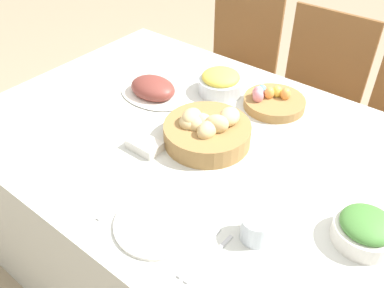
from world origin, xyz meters
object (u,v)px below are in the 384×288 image
Objects in this scene: chair_far_left at (232,71)px; drinking_cup at (257,228)px; ham_platter at (153,89)px; butter_dish at (145,145)px; pineapple_bowl at (221,82)px; spoon at (210,258)px; egg_basket at (273,101)px; knife at (200,252)px; green_salad_bowl at (365,229)px; bread_basket at (208,131)px; chair_far_center at (311,100)px; fork at (120,200)px; dinner_plate at (158,223)px.

chair_far_left is 11.11× the size of drinking_cup.
ham_platter is 0.33m from butter_dish.
chair_far_left reaches higher than pineapple_bowl.
chair_far_left is 1.43m from drinking_cup.
ham_platter is 0.77m from spoon.
knife is at bearing -74.70° from egg_basket.
drinking_cup is (0.27, -0.56, 0.01)m from egg_basket.
green_salad_bowl is 0.39m from spoon.
bread_basket is 0.41m from drinking_cup.
egg_basket is at bearing 67.32° from butter_dish.
egg_basket reaches higher than knife.
chair_far_center is at bearing 67.06° from ham_platter.
ham_platter is 0.56m from fork.
dinner_plate reaches higher than spoon.
dinner_plate is at bearing -65.40° from chair_far_left.
butter_dish reaches higher than fork.
green_salad_bowl reaches higher than ham_platter.
chair_far_center is at bearing 106.36° from drinking_cup.
green_salad_bowl is (0.48, -0.40, 0.01)m from egg_basket.
pineapple_bowl is (-0.21, -0.04, 0.02)m from egg_basket.
butter_dish is at bearing -97.47° from chair_far_center.
ham_platter is 0.26m from pineapple_bowl.
egg_basket is 2.75× the size of drinking_cup.
spoon is (0.28, -0.37, -0.04)m from bread_basket.
chair_far_center is 1.10m from butter_dish.
pineapple_bowl is 0.76m from knife.
dinner_plate reaches higher than fork.
bread_basket is 2.55× the size of butter_dish.
chair_far_left is at bearing 118.88° from pineapple_bowl.
ham_platter is 0.75m from knife.
fork is at bearing -177.27° from spoon.
bread_basket reaches higher than spoon.
drinking_cup is 0.73× the size of butter_dish.
spoon is at bearing -59.39° from chair_far_left.
drinking_cup is (0.33, -1.13, 0.32)m from chair_far_center.
chair_far_center reaches higher than dinner_plate.
dinner_plate is at bearing -68.32° from pineapple_bowl.
spoon is (0.22, -0.68, -0.02)m from egg_basket.
pineapple_bowl reaches higher than ham_platter.
knife is at bearing -58.40° from pineapple_bowl.
butter_dish is at bearing -173.37° from green_salad_bowl.
bread_basket reaches higher than drinking_cup.
butter_dish is at bearing 113.94° from fork.
chair_far_left is at bearing 115.29° from dinner_plate.
ham_platter is at bearing 127.89° from butter_dish.
chair_far_center is at bearing 95.01° from dinner_plate.
spoon is at bearing 0.00° from dinner_plate.
egg_basket is 0.78× the size of ham_platter.
dinner_plate is (0.60, -1.26, 0.29)m from chair_far_left.
dinner_plate is 1.30× the size of knife.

